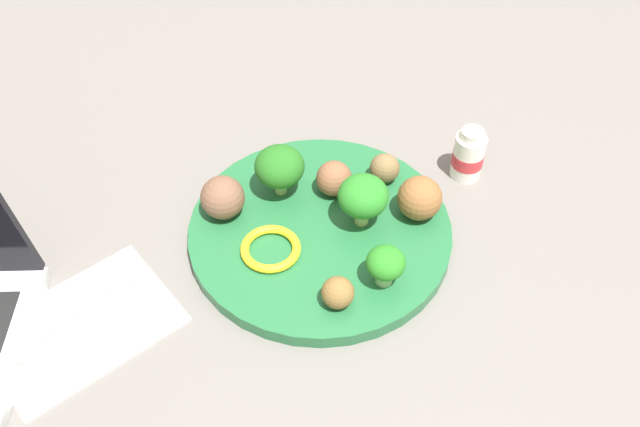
{
  "coord_description": "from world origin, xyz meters",
  "views": [
    {
      "loc": [
        0.28,
        0.4,
        0.57
      ],
      "look_at": [
        0.0,
        0.0,
        0.04
      ],
      "focal_mm": 39.04,
      "sensor_mm": 36.0,
      "label": 1
    }
  ],
  "objects_px": {
    "yogurt_bottle": "(468,155)",
    "plate": "(320,231)",
    "meatball_center": "(385,168)",
    "meatball_back_right": "(338,293)",
    "broccoli_floret_front_left": "(363,197)",
    "meatball_back_left": "(223,198)",
    "broccoli_floret_near_rim": "(280,167)",
    "meatball_front_right": "(334,179)",
    "broccoli_floret_mid_right": "(386,264)",
    "fork": "(83,339)",
    "napkin": "(83,325)",
    "knife": "(66,314)",
    "pepper_ring_mid_right": "(271,249)",
    "meatball_front_left": "(420,198)"
  },
  "relations": [
    {
      "from": "broccoli_floret_front_left",
      "to": "meatball_center",
      "type": "bearing_deg",
      "value": -147.59
    },
    {
      "from": "meatball_back_right",
      "to": "yogurt_bottle",
      "type": "distance_m",
      "value": 0.25
    },
    {
      "from": "yogurt_bottle",
      "to": "plate",
      "type": "bearing_deg",
      "value": -4.75
    },
    {
      "from": "fork",
      "to": "napkin",
      "type": "bearing_deg",
      "value": -107.98
    },
    {
      "from": "plate",
      "to": "meatball_back_left",
      "type": "bearing_deg",
      "value": -45.32
    },
    {
      "from": "broccoli_floret_front_left",
      "to": "meatball_back_left",
      "type": "height_order",
      "value": "broccoli_floret_front_left"
    },
    {
      "from": "broccoli_floret_near_rim",
      "to": "broccoli_floret_mid_right",
      "type": "bearing_deg",
      "value": 95.93
    },
    {
      "from": "broccoli_floret_mid_right",
      "to": "meatball_front_right",
      "type": "height_order",
      "value": "broccoli_floret_mid_right"
    },
    {
      "from": "broccoli_floret_front_left",
      "to": "yogurt_bottle",
      "type": "xyz_separation_m",
      "value": [
        -0.15,
        -0.0,
        -0.03
      ]
    },
    {
      "from": "meatball_center",
      "to": "yogurt_bottle",
      "type": "distance_m",
      "value": 0.1
    },
    {
      "from": "meatball_back_left",
      "to": "napkin",
      "type": "distance_m",
      "value": 0.19
    },
    {
      "from": "fork",
      "to": "yogurt_bottle",
      "type": "height_order",
      "value": "yogurt_bottle"
    },
    {
      "from": "meatball_front_right",
      "to": "knife",
      "type": "xyz_separation_m",
      "value": [
        0.3,
        -0.02,
        -0.03
      ]
    },
    {
      "from": "meatball_front_right",
      "to": "pepper_ring_mid_right",
      "type": "height_order",
      "value": "meatball_front_right"
    },
    {
      "from": "meatball_back_left",
      "to": "pepper_ring_mid_right",
      "type": "height_order",
      "value": "meatball_back_left"
    },
    {
      "from": "napkin",
      "to": "fork",
      "type": "height_order",
      "value": "fork"
    },
    {
      "from": "meatball_back_left",
      "to": "meatball_front_left",
      "type": "bearing_deg",
      "value": 145.14
    },
    {
      "from": "broccoli_floret_front_left",
      "to": "meatball_center",
      "type": "distance_m",
      "value": 0.07
    },
    {
      "from": "plate",
      "to": "meatball_back_left",
      "type": "xyz_separation_m",
      "value": [
        0.07,
        -0.07,
        0.03
      ]
    },
    {
      "from": "meatball_front_right",
      "to": "plate",
      "type": "bearing_deg",
      "value": 39.24
    },
    {
      "from": "pepper_ring_mid_right",
      "to": "broccoli_floret_mid_right",
      "type": "bearing_deg",
      "value": 127.08
    },
    {
      "from": "pepper_ring_mid_right",
      "to": "yogurt_bottle",
      "type": "xyz_separation_m",
      "value": [
        -0.26,
        0.02,
        0.01
      ]
    },
    {
      "from": "fork",
      "to": "yogurt_bottle",
      "type": "bearing_deg",
      "value": 176.01
    },
    {
      "from": "meatball_center",
      "to": "knife",
      "type": "xyz_separation_m",
      "value": [
        0.36,
        -0.03,
        -0.03
      ]
    },
    {
      "from": "broccoli_floret_front_left",
      "to": "meatball_back_right",
      "type": "relative_size",
      "value": 1.89
    },
    {
      "from": "broccoli_floret_near_rim",
      "to": "knife",
      "type": "height_order",
      "value": "broccoli_floret_near_rim"
    },
    {
      "from": "meatball_back_right",
      "to": "knife",
      "type": "height_order",
      "value": "meatball_back_right"
    },
    {
      "from": "plate",
      "to": "yogurt_bottle",
      "type": "relative_size",
      "value": 4.3
    },
    {
      "from": "knife",
      "to": "meatball_center",
      "type": "bearing_deg",
      "value": 174.76
    },
    {
      "from": "pepper_ring_mid_right",
      "to": "yogurt_bottle",
      "type": "bearing_deg",
      "value": 176.46
    },
    {
      "from": "meatball_front_left",
      "to": "broccoli_floret_near_rim",
      "type": "bearing_deg",
      "value": -47.38
    },
    {
      "from": "broccoli_floret_near_rim",
      "to": "meatball_back_left",
      "type": "bearing_deg",
      "value": -5.7
    },
    {
      "from": "broccoli_floret_front_left",
      "to": "meatball_back_left",
      "type": "bearing_deg",
      "value": -39.62
    },
    {
      "from": "meatball_center",
      "to": "meatball_back_right",
      "type": "bearing_deg",
      "value": 37.51
    },
    {
      "from": "napkin",
      "to": "broccoli_floret_front_left",
      "type": "bearing_deg",
      "value": 169.55
    },
    {
      "from": "knife",
      "to": "plate",
      "type": "bearing_deg",
      "value": 168.91
    },
    {
      "from": "meatball_back_right",
      "to": "meatball_center",
      "type": "xyz_separation_m",
      "value": [
        -0.14,
        -0.11,
        0.0
      ]
    },
    {
      "from": "meatball_front_right",
      "to": "meatball_center",
      "type": "relative_size",
      "value": 1.17
    },
    {
      "from": "broccoli_floret_mid_right",
      "to": "fork",
      "type": "height_order",
      "value": "broccoli_floret_mid_right"
    },
    {
      "from": "plate",
      "to": "broccoli_floret_mid_right",
      "type": "xyz_separation_m",
      "value": [
        -0.01,
        0.1,
        0.04
      ]
    },
    {
      "from": "broccoli_floret_mid_right",
      "to": "broccoli_floret_front_left",
      "type": "relative_size",
      "value": 0.74
    },
    {
      "from": "broccoli_floret_mid_right",
      "to": "fork",
      "type": "xyz_separation_m",
      "value": [
        0.27,
        -0.11,
        -0.04
      ]
    },
    {
      "from": "broccoli_floret_mid_right",
      "to": "napkin",
      "type": "height_order",
      "value": "broccoli_floret_mid_right"
    },
    {
      "from": "meatball_back_right",
      "to": "yogurt_bottle",
      "type": "xyz_separation_m",
      "value": [
        -0.24,
        -0.07,
        -0.0
      ]
    },
    {
      "from": "fork",
      "to": "yogurt_bottle",
      "type": "relative_size",
      "value": 1.86
    },
    {
      "from": "broccoli_floret_near_rim",
      "to": "meatball_back_left",
      "type": "xyz_separation_m",
      "value": [
        0.07,
        -0.01,
        -0.01
      ]
    },
    {
      "from": "meatball_back_left",
      "to": "knife",
      "type": "distance_m",
      "value": 0.19
    },
    {
      "from": "meatball_back_right",
      "to": "fork",
      "type": "distance_m",
      "value": 0.24
    },
    {
      "from": "meatball_back_left",
      "to": "knife",
      "type": "height_order",
      "value": "meatball_back_left"
    },
    {
      "from": "broccoli_floret_front_left",
      "to": "broccoli_floret_near_rim",
      "type": "distance_m",
      "value": 0.1
    }
  ]
}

